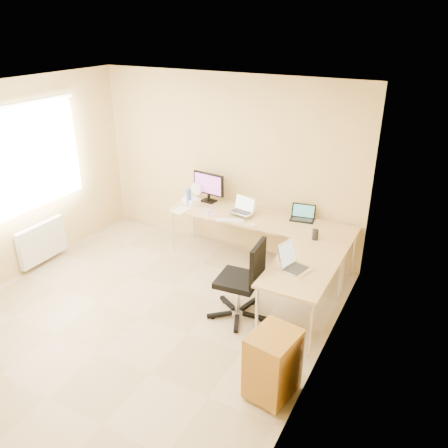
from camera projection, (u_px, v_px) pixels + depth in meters
The scene contains 25 objects.
floor at pixel (141, 317), 5.43m from camera, with size 4.50×4.50×0.00m, color tan.
ceiling at pixel (120, 95), 4.35m from camera, with size 4.50×4.50×0.00m, color white.
wall_back at pixel (227, 164), 6.70m from camera, with size 4.50×4.50×0.00m, color #DEBA74.
wall_left at pixel (1, 187), 5.78m from camera, with size 4.50×4.50×0.00m, color #DEBA74.
wall_right at pixel (321, 263), 4.00m from camera, with size 4.50×4.50×0.00m, color #DEBA74.
desk_main at pixel (259, 241), 6.46m from camera, with size 2.65×0.70×0.73m, color tan.
desk_return at pixel (301, 293), 5.24m from camera, with size 0.70×1.30×0.73m, color tan.
monitor at pixel (209, 187), 6.77m from camera, with size 0.53×0.17×0.45m, color black.
book_stack at pixel (240, 210), 6.49m from camera, with size 0.19×0.26×0.04m, color #175552.
laptop_center at pixel (242, 206), 6.31m from camera, with size 0.33×0.25×0.21m, color silver.
laptop_black at pixel (303, 213), 6.19m from camera, with size 0.33×0.24×0.21m, color black.
keyboard at pixel (230, 220), 6.20m from camera, with size 0.38×0.11×0.02m, color silver.
mouse at pixel (254, 225), 6.05m from camera, with size 0.09×0.06×0.03m, color white.
mug at pixel (207, 212), 6.39m from camera, with size 0.09×0.09×0.08m, color silver.
cd_stack at pixel (210, 214), 6.38m from camera, with size 0.12×0.12×0.03m, color silver.
water_bottle at pixel (189, 197), 6.68m from camera, with size 0.07×0.07×0.26m, color #4167C9.
papers at pixel (181, 210), 6.55m from camera, with size 0.18×0.26×0.01m, color white.
white_box at pixel (191, 201), 6.77m from camera, with size 0.24×0.17×0.09m, color white.
desk_fan at pixel (198, 192), 6.89m from camera, with size 0.20×0.20×0.25m, color white.
black_cup at pixel (315, 235), 5.67m from camera, with size 0.08×0.08×0.13m, color black.
laptop_return at pixel (296, 260), 4.96m from camera, with size 0.29×0.37×0.24m, color silver.
office_chair at pixel (238, 279), 5.26m from camera, with size 0.61×0.61×1.02m, color black.
cabinet at pixel (273, 364), 4.19m from camera, with size 0.38×0.48×0.66m, color brown.
radiator at pixel (42, 242), 6.47m from camera, with size 0.09×0.80×0.55m, color white.
window at pixel (26, 161), 5.98m from camera, with size 0.10×1.80×1.40m, color white.
Camera 1 is at (2.97, -3.49, 3.29)m, focal length 36.24 mm.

